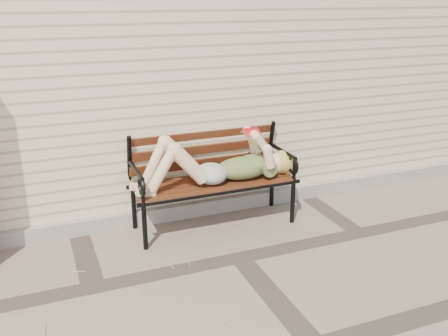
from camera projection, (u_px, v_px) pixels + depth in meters
name	position (u px, v px, depth m)	size (l,w,h in m)	color
ground	(240.00, 258.00, 4.34)	(80.00, 80.00, 0.00)	#7A6B5E
house_wall	(149.00, 48.00, 6.47)	(8.00, 4.00, 3.00)	beige
foundation_strip	(203.00, 208.00, 5.17)	(8.00, 0.10, 0.15)	#A19B91
garden_bench	(210.00, 163.00, 4.84)	(1.69, 0.67, 1.10)	black
reading_woman	(216.00, 164.00, 4.71)	(1.60, 0.36, 0.50)	#0A3D49
straw_scatter	(69.00, 336.00, 3.34)	(2.63, 1.73, 0.01)	tan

